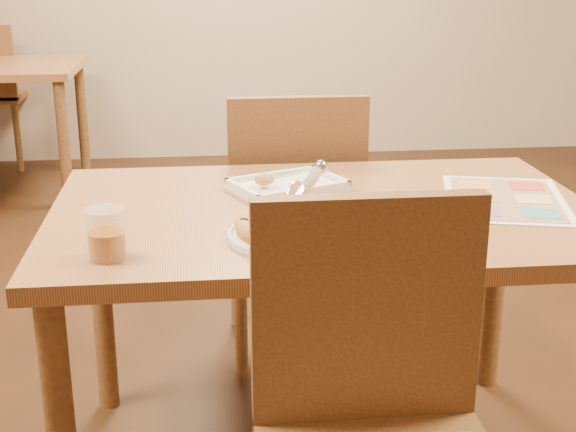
{
  "coord_description": "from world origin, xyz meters",
  "views": [
    {
      "loc": [
        -0.29,
        -1.81,
        1.29
      ],
      "look_at": [
        -0.11,
        -0.21,
        0.77
      ],
      "focal_mm": 50.0,
      "sensor_mm": 36.0,
      "label": 1
    }
  ],
  "objects": [
    {
      "name": "dining_table",
      "position": [
        0.0,
        0.0,
        0.63
      ],
      "size": [
        1.3,
        0.85,
        0.72
      ],
      "color": "#96643C",
      "rests_on": "ground"
    },
    {
      "name": "chair_near",
      "position": [
        0.0,
        -0.6,
        0.57
      ],
      "size": [
        0.42,
        0.42,
        0.47
      ],
      "color": "brown",
      "rests_on": "ground"
    },
    {
      "name": "chair_far",
      "position": [
        -0.0,
        0.6,
        0.57
      ],
      "size": [
        0.42,
        0.42,
        0.47
      ],
      "rotation": [
        0.0,
        0.0,
        3.14
      ],
      "color": "brown",
      "rests_on": "ground"
    },
    {
      "name": "plate",
      "position": [
        -0.11,
        -0.21,
        0.73
      ],
      "size": [
        0.31,
        0.31,
        0.01
      ],
      "primitive_type": "cylinder",
      "rotation": [
        0.0,
        0.0,
        -0.21
      ],
      "color": "white",
      "rests_on": "dining_table"
    },
    {
      "name": "pizza",
      "position": [
        -0.1,
        -0.21,
        0.75
      ],
      "size": [
        0.24,
        0.24,
        0.04
      ],
      "rotation": [
        0.0,
        0.0,
        0.11
      ],
      "color": "#BD7F40",
      "rests_on": "plate"
    },
    {
      "name": "pizza_cutter",
      "position": [
        -0.07,
        -0.16,
        0.81
      ],
      "size": [
        0.11,
        0.15,
        0.1
      ],
      "rotation": [
        0.0,
        0.0,
        0.98
      ],
      "color": "silver",
      "rests_on": "pizza"
    },
    {
      "name": "appetizer_tray",
      "position": [
        -0.08,
        0.15,
        0.73
      ],
      "size": [
        0.32,
        0.28,
        0.05
      ],
      "rotation": [
        0.0,
        0.0,
        0.41
      ],
      "color": "silver",
      "rests_on": "dining_table"
    },
    {
      "name": "glass_tumbler",
      "position": [
        -0.48,
        -0.29,
        0.77
      ],
      "size": [
        0.08,
        0.08,
        0.1
      ],
      "rotation": [
        0.0,
        0.0,
        -0.38
      ],
      "color": "#8E430A",
      "rests_on": "dining_table"
    },
    {
      "name": "menu",
      "position": [
        0.45,
        0.01,
        0.72
      ],
      "size": [
        0.38,
        0.46,
        0.0
      ],
      "primitive_type": "cube",
      "rotation": [
        0.0,
        0.0,
        -0.25
      ],
      "color": "white",
      "rests_on": "dining_table"
    }
  ]
}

